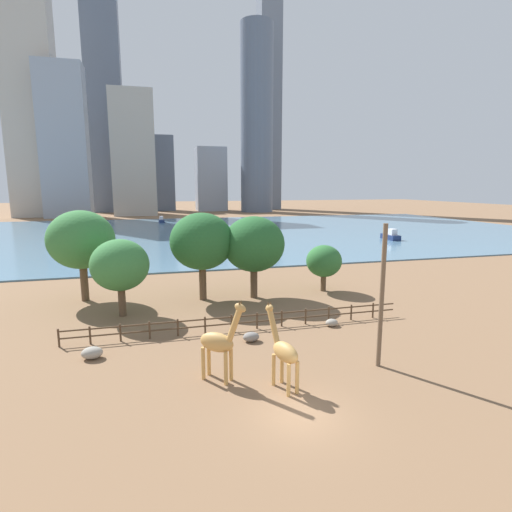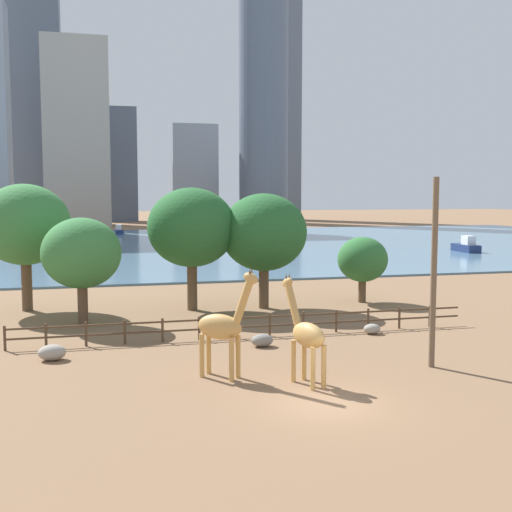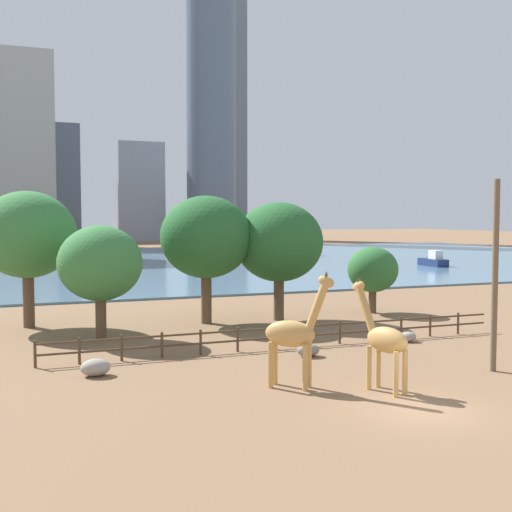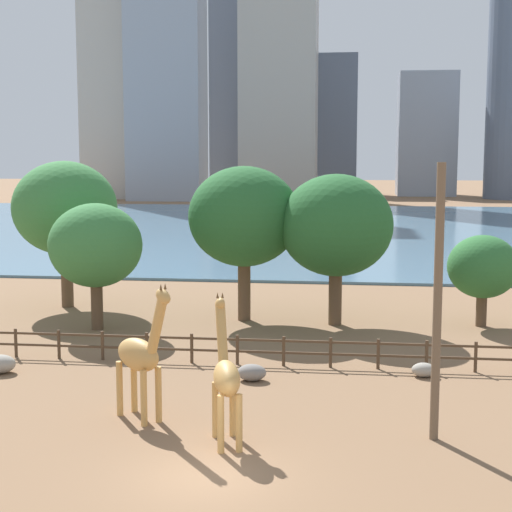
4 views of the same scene
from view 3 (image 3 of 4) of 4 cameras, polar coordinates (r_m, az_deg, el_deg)
ground_plane at (r=100.65m, az=-12.92°, el=-0.57°), size 400.00×400.00×0.00m
harbor_water at (r=97.68m, az=-12.67°, el=-0.63°), size 180.00×86.00×0.20m
giraffe_tall at (r=26.68m, az=11.30°, el=-7.24°), size 1.40×3.01×4.56m
giraffe_companion at (r=26.67m, az=3.38°, el=-6.89°), size 2.65×2.40×4.90m
utility_pole at (r=31.15m, az=20.48°, el=-1.66°), size 0.28×0.28×8.79m
boulder_near_fence at (r=37.54m, az=13.35°, el=-7.00°), size 0.99×0.78×0.58m
boulder_by_pole at (r=32.91m, az=4.66°, el=-8.33°), size 1.17×0.89×0.67m
boulder_small at (r=29.81m, az=-14.08°, el=-9.59°), size 1.32×1.03×0.77m
enclosure_fence at (r=34.79m, az=2.32°, el=-6.96°), size 26.12×0.14×1.30m
tree_left_large at (r=43.57m, az=2.05°, el=1.22°), size 6.01×6.01×8.06m
tree_center_broad at (r=47.74m, az=10.34°, el=-1.22°), size 3.71×3.71×4.87m
tree_right_tall at (r=42.38m, az=-4.46°, el=1.65°), size 6.06×6.06×8.46m
tree_left_small at (r=37.78m, az=-13.69°, el=-0.67°), size 4.82×4.82×6.59m
tree_right_small at (r=43.18m, az=-19.67°, el=1.76°), size 6.15×6.15×8.71m
boat_ferry at (r=91.89m, az=15.50°, el=-0.40°), size 2.09×5.11×2.21m
boat_sailboat at (r=126.22m, az=-16.14°, el=0.58°), size 1.60×4.18×1.82m
skyline_tower_needle at (r=203.65m, az=-2.60°, el=15.92°), size 9.68×9.82×101.30m
skyline_block_central at (r=186.34m, az=-10.42°, el=5.59°), size 12.90×12.16×27.67m
skyline_tower_glass at (r=180.74m, az=-4.02°, el=13.36°), size 13.54×13.54×75.68m
skyline_block_wide at (r=189.50m, az=-16.99°, el=6.22°), size 10.27×8.77×32.73m
skyline_tower_far at (r=162.66m, az=-20.27°, el=8.83°), size 15.50×11.96×45.26m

